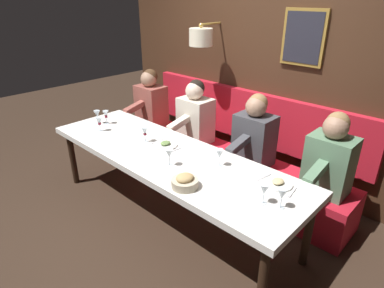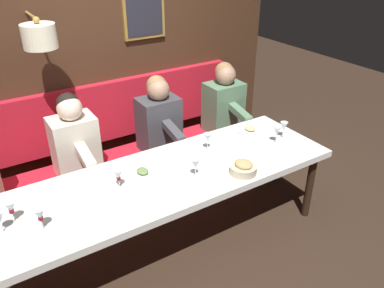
# 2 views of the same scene
# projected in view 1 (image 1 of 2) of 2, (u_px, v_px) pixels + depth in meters

# --- Properties ---
(ground_plane) EXTENTS (12.00, 12.00, 0.00)m
(ground_plane) POSITION_uv_depth(u_px,v_px,m) (170.00, 215.00, 3.49)
(ground_plane) COLOR #332319
(dining_table) EXTENTS (0.90, 2.90, 0.74)m
(dining_table) POSITION_uv_depth(u_px,v_px,m) (168.00, 159.00, 3.20)
(dining_table) COLOR silver
(dining_table) RESTS_ON ground_plane
(banquette_bench) EXTENTS (0.52, 3.10, 0.45)m
(banquette_bench) POSITION_uv_depth(u_px,v_px,m) (222.00, 168.00, 3.98)
(banquette_bench) COLOR red
(banquette_bench) RESTS_ON ground_plane
(back_wall_panel) EXTENTS (0.59, 4.30, 2.90)m
(back_wall_panel) POSITION_uv_depth(u_px,v_px,m) (256.00, 68.00, 3.87)
(back_wall_panel) COLOR #422819
(back_wall_panel) RESTS_ON ground_plane
(diner_nearest) EXTENTS (0.60, 0.40, 0.79)m
(diner_nearest) POSITION_uv_depth(u_px,v_px,m) (330.00, 157.00, 2.95)
(diner_nearest) COLOR #567A5B
(diner_nearest) RESTS_ON banquette_bench
(diner_near) EXTENTS (0.60, 0.40, 0.79)m
(diner_near) POSITION_uv_depth(u_px,v_px,m) (254.00, 133.00, 3.46)
(diner_near) COLOR #3D3D42
(diner_near) RESTS_ON banquette_bench
(diner_middle) EXTENTS (0.60, 0.40, 0.79)m
(diner_middle) POSITION_uv_depth(u_px,v_px,m) (195.00, 114.00, 4.01)
(diner_middle) COLOR beige
(diner_middle) RESTS_ON banquette_bench
(diner_far) EXTENTS (0.60, 0.40, 0.79)m
(diner_far) POSITION_uv_depth(u_px,v_px,m) (150.00, 100.00, 4.54)
(diner_far) COLOR #934C42
(diner_far) RESTS_ON banquette_bench
(place_setting_0) EXTENTS (0.24, 0.31, 0.05)m
(place_setting_0) POSITION_uv_depth(u_px,v_px,m) (166.00, 145.00, 3.33)
(place_setting_0) COLOR white
(place_setting_0) RESTS_ON dining_table
(place_setting_1) EXTENTS (0.24, 0.33, 0.05)m
(place_setting_1) POSITION_uv_depth(u_px,v_px,m) (278.00, 183.00, 2.65)
(place_setting_1) COLOR silver
(place_setting_1) RESTS_ON dining_table
(wine_glass_0) EXTENTS (0.07, 0.07, 0.16)m
(wine_glass_0) POSITION_uv_depth(u_px,v_px,m) (97.00, 114.00, 3.87)
(wine_glass_0) COLOR silver
(wine_glass_0) RESTS_ON dining_table
(wine_glass_1) EXTENTS (0.07, 0.07, 0.16)m
(wine_glass_1) POSITION_uv_depth(u_px,v_px,m) (219.00, 154.00, 2.91)
(wine_glass_1) COLOR silver
(wine_glass_1) RESTS_ON dining_table
(wine_glass_2) EXTENTS (0.07, 0.07, 0.16)m
(wine_glass_2) POSITION_uv_depth(u_px,v_px,m) (264.00, 190.00, 2.38)
(wine_glass_2) COLOR silver
(wine_glass_2) RESTS_ON dining_table
(wine_glass_3) EXTENTS (0.07, 0.07, 0.16)m
(wine_glass_3) POSITION_uv_depth(u_px,v_px,m) (106.00, 115.00, 3.86)
(wine_glass_3) COLOR silver
(wine_glass_3) RESTS_ON dining_table
(wine_glass_4) EXTENTS (0.07, 0.07, 0.16)m
(wine_glass_4) POSITION_uv_depth(u_px,v_px,m) (99.00, 121.00, 3.66)
(wine_glass_4) COLOR silver
(wine_glass_4) RESTS_ON dining_table
(wine_glass_5) EXTENTS (0.07, 0.07, 0.16)m
(wine_glass_5) POSITION_uv_depth(u_px,v_px,m) (169.00, 154.00, 2.91)
(wine_glass_5) COLOR silver
(wine_glass_5) RESTS_ON dining_table
(wine_glass_6) EXTENTS (0.07, 0.07, 0.16)m
(wine_glass_6) POSITION_uv_depth(u_px,v_px,m) (145.00, 132.00, 3.38)
(wine_glass_6) COLOR silver
(wine_glass_6) RESTS_ON dining_table
(wine_glass_7) EXTENTS (0.07, 0.07, 0.16)m
(wine_glass_7) POSITION_uv_depth(u_px,v_px,m) (282.00, 194.00, 2.32)
(wine_glass_7) COLOR silver
(wine_glass_7) RESTS_ON dining_table
(bread_bowl) EXTENTS (0.22, 0.22, 0.12)m
(bread_bowl) POSITION_uv_depth(u_px,v_px,m) (185.00, 182.00, 2.61)
(bread_bowl) COLOR beige
(bread_bowl) RESTS_ON dining_table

